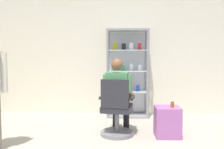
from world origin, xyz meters
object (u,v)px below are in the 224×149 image
object	(u,v)px
seated_shopkeeper	(118,92)
tea_glass	(172,104)
storage_crate	(167,122)
office_chair	(116,113)
display_cabinet_main	(127,72)

from	to	relation	value
seated_shopkeeper	tea_glass	xyz separation A→B (m)	(0.88, -0.19, -0.17)
seated_shopkeeper	storage_crate	size ratio (longest dim) A/B	2.61
office_chair	storage_crate	bearing A→B (deg)	0.52
display_cabinet_main	seated_shopkeeper	xyz separation A→B (m)	(-0.19, -1.26, -0.25)
office_chair	tea_glass	bearing A→B (deg)	-1.67
display_cabinet_main	seated_shopkeeper	size ratio (longest dim) A/B	1.47
display_cabinet_main	storage_crate	bearing A→B (deg)	-66.39
office_chair	storage_crate	xyz separation A→B (m)	(0.84, 0.01, -0.15)
display_cabinet_main	office_chair	distance (m)	1.55
display_cabinet_main	tea_glass	size ratio (longest dim) A/B	20.30
display_cabinet_main	office_chair	bearing A→B (deg)	-98.82
display_cabinet_main	storage_crate	size ratio (longest dim) A/B	3.84
office_chair	seated_shopkeeper	bearing A→B (deg)	80.29
office_chair	storage_crate	distance (m)	0.85
display_cabinet_main	office_chair	world-z (taller)	display_cabinet_main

